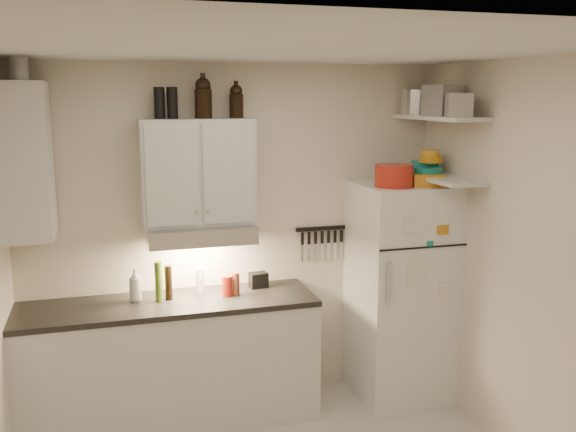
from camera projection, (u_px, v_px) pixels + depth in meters
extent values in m
cube|color=silver|center=(291.00, 46.00, 3.27)|extent=(3.20, 3.00, 0.02)
cube|color=beige|center=(234.00, 236.00, 4.93)|extent=(3.20, 0.02, 2.60)
cube|color=beige|center=(540.00, 270.00, 3.96)|extent=(0.02, 3.00, 2.60)
cube|color=silver|center=(171.00, 365.00, 4.64)|extent=(2.10, 0.60, 0.88)
cube|color=black|center=(168.00, 304.00, 4.56)|extent=(2.10, 0.62, 0.04)
cube|color=silver|center=(197.00, 172.00, 4.59)|extent=(0.80, 0.33, 0.75)
cube|color=silver|center=(24.00, 160.00, 4.12)|extent=(0.33, 0.55, 1.00)
cube|color=silver|center=(200.00, 233.00, 4.60)|extent=(0.76, 0.46, 0.12)
cube|color=white|center=(400.00, 291.00, 5.03)|extent=(0.70, 0.68, 1.70)
cube|color=silver|center=(439.00, 118.00, 4.71)|extent=(0.30, 0.95, 0.03)
cube|color=silver|center=(437.00, 177.00, 4.80)|extent=(0.30, 0.95, 0.03)
cube|color=black|center=(321.00, 228.00, 5.10)|extent=(0.42, 0.02, 0.03)
cylinder|color=#AD2214|center=(394.00, 176.00, 4.70)|extent=(0.35, 0.35, 0.16)
cube|color=orange|center=(427.00, 179.00, 4.78)|extent=(0.30, 0.33, 0.09)
cylinder|color=silver|center=(409.00, 180.00, 4.75)|extent=(0.07, 0.07, 0.09)
cylinder|color=silver|center=(418.00, 102.00, 4.99)|extent=(0.35, 0.35, 0.19)
cube|color=#AAAAAD|center=(442.00, 101.00, 4.58)|extent=(0.28, 0.26, 0.22)
cube|color=#AAAAAD|center=(459.00, 105.00, 4.34)|extent=(0.21, 0.21, 0.16)
cylinder|color=#17807C|center=(425.00, 167.00, 4.95)|extent=(0.22, 0.22, 0.09)
cylinder|color=orange|center=(430.00, 159.00, 4.85)|extent=(0.17, 0.17, 0.05)
cylinder|color=gold|center=(431.00, 153.00, 4.84)|extent=(0.14, 0.14, 0.04)
cylinder|color=#17807C|center=(427.00, 171.00, 4.81)|extent=(0.26, 0.26, 0.06)
cylinder|color=black|center=(172.00, 103.00, 4.49)|extent=(0.08, 0.08, 0.22)
cylinder|color=black|center=(159.00, 103.00, 4.48)|extent=(0.08, 0.08, 0.22)
cylinder|color=silver|center=(18.00, 68.00, 4.07)|extent=(0.15, 0.15, 0.16)
imported|color=silver|center=(135.00, 283.00, 4.54)|extent=(0.11, 0.11, 0.26)
cylinder|color=brown|center=(236.00, 284.00, 4.69)|extent=(0.07, 0.07, 0.17)
cylinder|color=#54731C|center=(159.00, 282.00, 4.53)|extent=(0.07, 0.07, 0.29)
cylinder|color=black|center=(169.00, 283.00, 4.58)|extent=(0.07, 0.07, 0.25)
cylinder|color=silver|center=(200.00, 281.00, 4.72)|extent=(0.08, 0.08, 0.20)
cylinder|color=#AD2214|center=(227.00, 286.00, 4.66)|extent=(0.09, 0.09, 0.15)
cube|color=black|center=(258.00, 280.00, 4.88)|extent=(0.14, 0.11, 0.11)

